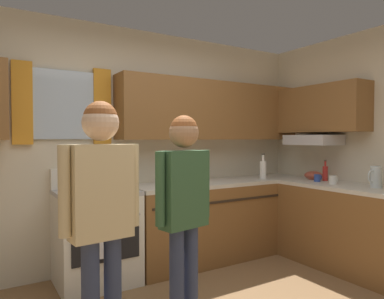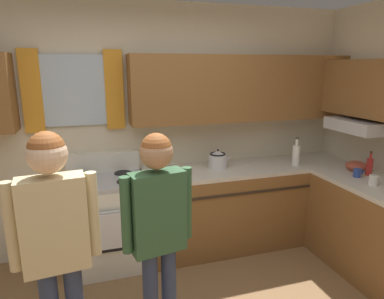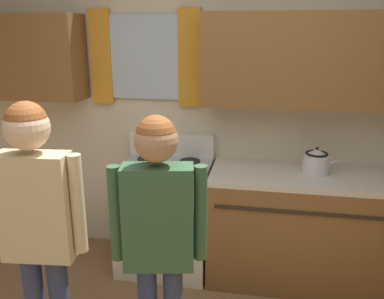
% 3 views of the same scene
% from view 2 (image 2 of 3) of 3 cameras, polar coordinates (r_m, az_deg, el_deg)
% --- Properties ---
extents(back_wall_unit, '(4.60, 0.42, 2.60)m').
position_cam_2_polar(back_wall_unit, '(3.57, -7.46, 5.91)').
color(back_wall_unit, beige).
rests_on(back_wall_unit, ground).
extents(kitchen_counter_run, '(2.33, 2.06, 0.90)m').
position_cam_2_polar(kitchen_counter_run, '(3.76, 16.85, -10.46)').
color(kitchen_counter_run, brown).
rests_on(kitchen_counter_run, ground).
extents(stove_oven, '(0.73, 0.67, 1.10)m').
position_cam_2_polar(stove_oven, '(3.54, -14.00, -11.51)').
color(stove_oven, silver).
rests_on(stove_oven, ground).
extents(bottle_milk_white, '(0.08, 0.08, 0.31)m').
position_cam_2_polar(bottle_milk_white, '(3.87, 17.11, -0.86)').
color(bottle_milk_white, white).
rests_on(bottle_milk_white, kitchen_counter_run).
extents(bottle_sauce_red, '(0.06, 0.06, 0.25)m').
position_cam_2_polar(bottle_sauce_red, '(3.80, 27.71, -2.53)').
color(bottle_sauce_red, red).
rests_on(bottle_sauce_red, kitchen_counter_run).
extents(mug_cobalt_blue, '(0.11, 0.07, 0.08)m').
position_cam_2_polar(mug_cobalt_blue, '(3.71, 26.11, -3.53)').
color(mug_cobalt_blue, '#2D479E').
rests_on(mug_cobalt_blue, kitchen_counter_run).
extents(mug_ceramic_white, '(0.13, 0.08, 0.09)m').
position_cam_2_polar(mug_ceramic_white, '(3.52, 28.27, -4.56)').
color(mug_ceramic_white, white).
rests_on(mug_ceramic_white, kitchen_counter_run).
extents(stovetop_kettle, '(0.27, 0.20, 0.21)m').
position_cam_2_polar(stovetop_kettle, '(3.62, 4.38, -1.66)').
color(stovetop_kettle, silver).
rests_on(stovetop_kettle, kitchen_counter_run).
extents(mixing_bowl, '(0.22, 0.22, 0.10)m').
position_cam_2_polar(mixing_bowl, '(3.93, 25.94, -2.54)').
color(mixing_bowl, '#B24C38').
rests_on(mixing_bowl, kitchen_counter_run).
extents(adult_left, '(0.50, 0.22, 1.62)m').
position_cam_2_polar(adult_left, '(2.16, -22.03, -12.98)').
color(adult_left, '#2D3856').
rests_on(adult_left, ground).
extents(adult_in_plaid, '(0.48, 0.21, 1.56)m').
position_cam_2_polar(adult_in_plaid, '(2.26, -5.73, -11.77)').
color(adult_in_plaid, '#2D3856').
rests_on(adult_in_plaid, ground).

